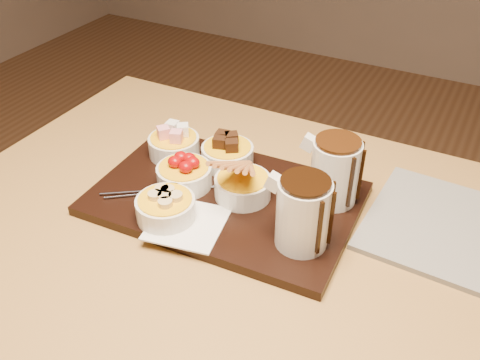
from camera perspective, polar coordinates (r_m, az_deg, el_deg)
The scene contains 12 objects.
dining_table at distance 0.96m, azimuth 2.87°, elevation -10.58°, with size 1.20×0.80×0.75m.
serving_board at distance 0.96m, azimuth -1.59°, elevation -1.99°, with size 0.46×0.30×0.02m, color black.
napkin at distance 0.89m, azimuth -5.65°, elevation -4.65°, with size 0.12×0.12×0.00m, color white.
bowl_marshmallows at distance 1.06m, azimuth -7.05°, elevation 3.61°, with size 0.10×0.10×0.04m, color silver.
bowl_cake at distance 1.02m, azimuth -1.34°, elevation 2.63°, with size 0.10×0.10×0.04m, color silver.
bowl_strawberries at distance 0.97m, azimuth -5.96°, elevation 0.41°, with size 0.10×0.10×0.04m, color silver.
bowl_biscotti at distance 0.94m, azimuth 0.30°, elevation -0.78°, with size 0.10×0.10×0.04m, color silver.
bowl_bananas at distance 0.90m, azimuth -7.91°, elevation -3.07°, with size 0.10×0.10×0.04m, color silver.
pitcher_dark_chocolate at distance 0.83m, azimuth 6.73°, elevation -3.64°, with size 0.08×0.08×0.11m, color silver.
pitcher_milk_chocolate at distance 0.92m, azimuth 10.07°, elevation 0.84°, with size 0.08×0.08×0.11m, color silver.
fondue_skewers at distance 0.97m, azimuth -7.16°, elevation -0.96°, with size 0.26×0.03×0.01m, color silver, non-canonical shape.
newspaper at distance 0.97m, azimuth 23.09°, elevation -5.38°, with size 0.32×0.26×0.01m, color beige.
Camera 1 is at (0.27, -0.61, 1.35)m, focal length 40.00 mm.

